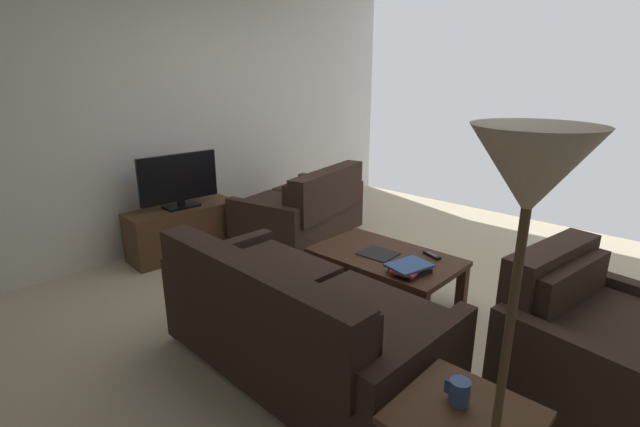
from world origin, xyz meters
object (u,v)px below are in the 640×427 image
coffee_table (385,262)px  floor_lamp (526,215)px  tv_stand (183,230)px  flat_tv (179,180)px  coffee_mug (459,392)px  tv_remote (432,255)px  loose_magazine (378,254)px  armchair_side (593,341)px  sofa_main (294,321)px  loveseat_near (304,210)px  book_stack (410,268)px

coffee_table → floor_lamp: floor_lamp is taller
floor_lamp → tv_stand: (3.49, -0.97, -1.14)m
floor_lamp → tv_stand: size_ratio=1.50×
flat_tv → coffee_mug: flat_tv is taller
tv_remote → loose_magazine: bearing=36.6°
armchair_side → coffee_mug: (0.23, 1.15, 0.22)m
coffee_table → armchair_side: (-1.47, 0.14, 0.01)m
sofa_main → loose_magazine: 1.09m
loveseat_near → book_stack: 1.85m
flat_tv → book_stack: size_ratio=2.33×
floor_lamp → loose_magazine: 2.31m
tv_stand → flat_tv: size_ratio=1.39×
armchair_side → coffee_mug: size_ratio=10.72×
book_stack → loose_magazine: size_ratio=1.26×
floor_lamp → tv_remote: 2.29m
book_stack → tv_stand: bearing=9.0°
loveseat_near → coffee_mug: loveseat_near is taller
coffee_table → loveseat_near: bearing=-20.9°
tv_stand → coffee_mug: coffee_mug is taller
sofa_main → coffee_table: (0.13, -1.11, -0.02)m
loveseat_near → armchair_side: armchair_side is taller
sofa_main → flat_tv: flat_tv is taller
loveseat_near → tv_remote: size_ratio=8.99×
loveseat_near → book_stack: size_ratio=4.44×
coffee_table → sofa_main: bearing=96.9°
coffee_mug → coffee_table: bearing=-46.1°
sofa_main → armchair_side: size_ratio=1.62×
loose_magazine → sofa_main: bearing=7.8°
coffee_table → armchair_side: size_ratio=1.01×
tv_stand → armchair_side: (-3.50, -0.39, 0.11)m
coffee_table → armchair_side: armchair_side is taller
loveseat_near → tv_stand: bearing=59.3°
flat_tv → book_stack: bearing=-171.0°
loveseat_near → loose_magazine: size_ratio=5.58×
tv_stand → book_stack: size_ratio=3.24×
floor_lamp → tv_remote: bearing=-55.4°
loveseat_near → coffee_table: bearing=159.1°
coffee_mug → loose_magazine: size_ratio=0.38×
floor_lamp → armchair_side: floor_lamp is taller
coffee_table → coffee_mug: 1.80m
tv_stand → armchair_side: size_ratio=0.99×
floor_lamp → tv_stand: bearing=-15.5°
loveseat_near → floor_lamp: floor_lamp is taller
floor_lamp → coffee_mug: 0.87m
sofa_main → coffee_table: size_ratio=1.60×
tv_stand → tv_remote: size_ratio=6.54×
coffee_mug → flat_tv: bearing=-13.1°
loose_magazine → flat_tv: bearing=-78.1°
sofa_main → loveseat_near: size_ratio=1.19×
sofa_main → coffee_table: bearing=-83.1°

